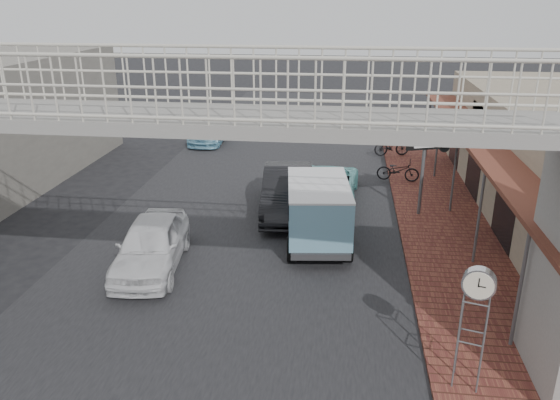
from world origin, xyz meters
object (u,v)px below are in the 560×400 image
(dark_sedan, at_px, (288,191))
(motorcycle_near, at_px, (398,170))
(white_hatchback, at_px, (151,245))
(street_clock, at_px, (478,289))
(angkot_van, at_px, (318,204))
(angkot_curb, at_px, (327,183))
(arrow_sign, at_px, (450,135))
(motorcycle_far, at_px, (392,145))
(angkot_far, at_px, (211,131))

(dark_sedan, height_order, motorcycle_near, dark_sedan)
(white_hatchback, distance_m, motorcycle_near, 11.30)
(white_hatchback, height_order, dark_sedan, dark_sedan)
(motorcycle_near, relative_size, street_clock, 0.68)
(dark_sedan, height_order, angkot_van, angkot_van)
(angkot_curb, relative_size, angkot_van, 1.10)
(angkot_curb, bearing_deg, angkot_van, 90.89)
(angkot_van, bearing_deg, dark_sedan, 109.96)
(dark_sedan, bearing_deg, street_clock, -67.53)
(dark_sedan, xyz_separation_m, arrow_sign, (5.41, 0.41, 2.09))
(white_hatchback, bearing_deg, street_clock, -34.10)
(angkot_van, relative_size, motorcycle_near, 2.50)
(dark_sedan, height_order, arrow_sign, arrow_sign)
(white_hatchback, xyz_separation_m, angkot_curb, (4.67, 6.16, -0.05))
(angkot_curb, bearing_deg, street_clock, 110.16)
(dark_sedan, bearing_deg, white_hatchback, -129.86)
(motorcycle_far, bearing_deg, arrow_sign, 176.35)
(angkot_curb, height_order, motorcycle_near, angkot_curb)
(white_hatchback, xyz_separation_m, street_clock, (7.84, -4.12, 1.48))
(angkot_curb, distance_m, motorcycle_near, 3.64)
(angkot_curb, distance_m, motorcycle_far, 6.74)
(angkot_curb, bearing_deg, motorcycle_far, -111.54)
(angkot_far, height_order, street_clock, street_clock)
(white_hatchback, distance_m, street_clock, 8.98)
(angkot_van, bearing_deg, angkot_curb, 81.29)
(white_hatchback, height_order, motorcycle_near, white_hatchback)
(street_clock, bearing_deg, arrow_sign, 100.34)
(white_hatchback, xyz_separation_m, angkot_van, (4.52, 2.31, 0.56))
(angkot_curb, height_order, street_clock, street_clock)
(dark_sedan, bearing_deg, angkot_van, -68.04)
(angkot_van, height_order, motorcycle_far, angkot_van)
(angkot_curb, xyz_separation_m, arrow_sign, (4.08, -1.05, 2.24))
(angkot_far, distance_m, angkot_van, 13.54)
(white_hatchback, height_order, street_clock, street_clock)
(angkot_far, bearing_deg, motorcycle_far, -10.54)
(dark_sedan, distance_m, angkot_curb, 1.98)
(motorcycle_far, bearing_deg, motorcycle_near, 166.27)
(street_clock, relative_size, arrow_sign, 0.73)
(white_hatchback, relative_size, motorcycle_far, 2.45)
(dark_sedan, bearing_deg, angkot_curb, 42.78)
(dark_sedan, height_order, street_clock, street_clock)
(white_hatchback, distance_m, motorcycle_far, 14.38)
(motorcycle_far, bearing_deg, angkot_curb, 141.72)
(angkot_curb, xyz_separation_m, motorcycle_far, (2.80, 6.13, -0.04))
(dark_sedan, distance_m, arrow_sign, 5.82)
(angkot_far, bearing_deg, dark_sedan, -60.24)
(arrow_sign, bearing_deg, white_hatchback, -168.77)
(angkot_van, distance_m, motorcycle_near, 6.87)
(motorcycle_near, relative_size, motorcycle_far, 1.00)
(angkot_far, xyz_separation_m, arrow_sign, (10.58, -9.13, 2.30))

